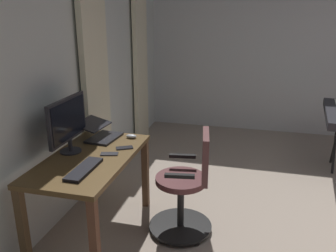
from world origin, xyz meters
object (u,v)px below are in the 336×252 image
(cell_phone_by_monitor, at_px, (109,154))
(computer_mouse, at_px, (131,136))
(office_chair, at_px, (188,187))
(laptop, at_px, (100,133))
(computer_keyboard, at_px, (84,169))
(cell_phone_face_up, at_px, (124,148))
(desk, at_px, (91,168))
(computer_monitor, at_px, (68,122))

(cell_phone_by_monitor, bearing_deg, computer_mouse, 159.38)
(office_chair, bearing_deg, laptop, 70.81)
(laptop, xyz_separation_m, cell_phone_by_monitor, (0.34, 0.24, -0.05))
(computer_keyboard, distance_m, computer_mouse, 0.76)
(office_chair, distance_m, cell_phone_by_monitor, 0.73)
(cell_phone_face_up, bearing_deg, desk, -71.38)
(cell_phone_face_up, bearing_deg, laptop, -148.88)
(computer_keyboard, xyz_separation_m, cell_phone_by_monitor, (-0.33, 0.06, -0.01))
(computer_keyboard, height_order, cell_phone_face_up, computer_keyboard)
(computer_keyboard, relative_size, cell_phone_by_monitor, 2.83)
(laptop, relative_size, cell_phone_face_up, 2.62)
(office_chair, xyz_separation_m, computer_keyboard, (0.51, -0.69, 0.32))
(office_chair, bearing_deg, desk, 99.19)
(computer_monitor, distance_m, laptop, 0.43)
(office_chair, height_order, cell_phone_face_up, office_chair)
(computer_monitor, distance_m, cell_phone_by_monitor, 0.43)
(desk, relative_size, cell_phone_by_monitor, 8.38)
(cell_phone_face_up, bearing_deg, computer_keyboard, -43.74)
(desk, relative_size, cell_phone_face_up, 8.38)
(laptop, distance_m, computer_mouse, 0.29)
(cell_phone_by_monitor, bearing_deg, office_chair, 90.97)
(computer_monitor, distance_m, cell_phone_face_up, 0.52)
(desk, bearing_deg, computer_keyboard, 16.78)
(computer_monitor, xyz_separation_m, cell_phone_face_up, (-0.18, 0.41, -0.26))
(computer_monitor, xyz_separation_m, computer_mouse, (-0.44, 0.38, -0.25))
(desk, relative_size, computer_mouse, 12.07)
(laptop, bearing_deg, office_chair, 85.01)
(computer_mouse, bearing_deg, computer_monitor, -41.04)
(computer_mouse, relative_size, cell_phone_face_up, 0.69)
(computer_monitor, xyz_separation_m, laptop, (-0.36, 0.10, -0.21))
(desk, relative_size, office_chair, 1.30)
(office_chair, relative_size, computer_keyboard, 2.27)
(computer_mouse, height_order, cell_phone_face_up, computer_mouse)
(office_chair, height_order, cell_phone_by_monitor, office_chair)
(computer_monitor, relative_size, cell_phone_by_monitor, 3.84)
(computer_monitor, bearing_deg, cell_phone_by_monitor, 94.05)
(computer_monitor, relative_size, computer_mouse, 5.53)
(cell_phone_by_monitor, height_order, cell_phone_face_up, same)
(desk, height_order, cell_phone_face_up, cell_phone_face_up)
(cell_phone_face_up, bearing_deg, cell_phone_by_monitor, -53.06)
(desk, bearing_deg, computer_monitor, -102.51)
(computer_mouse, distance_m, cell_phone_by_monitor, 0.42)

